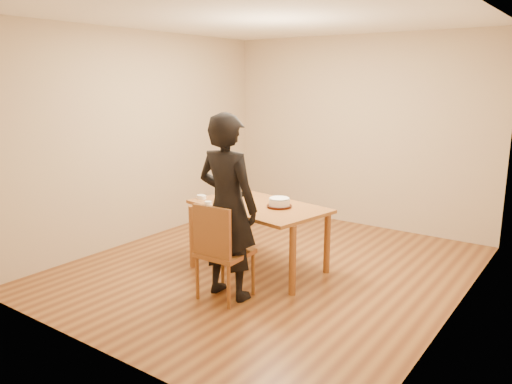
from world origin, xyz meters
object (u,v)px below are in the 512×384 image
Objects in this scene: person at (227,207)px; cake_plate at (279,206)px; cake at (279,202)px; dining_table at (259,206)px; dining_chair at (225,253)px.

cake_plate is at bearing -97.09° from person.
cake is (0.00, 0.00, 0.05)m from cake_plate.
dining_table is 3.25× the size of dining_chair.
person is at bearing -96.76° from cake_plate.
dining_table is 0.84m from dining_chair.
person reaches higher than cake_plate.
person reaches higher than cake.
cake reaches higher than cake_plate.
dining_chair is at bearing 89.68° from person.
dining_table is at bearing -170.45° from cake.
person is (-0.09, -0.77, 0.09)m from cake.
dining_table is 0.76m from person.
cake is at bearing 90.00° from cake_plate.
dining_chair is 2.04× the size of cake.
dining_chair is at bearing -96.39° from cake.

